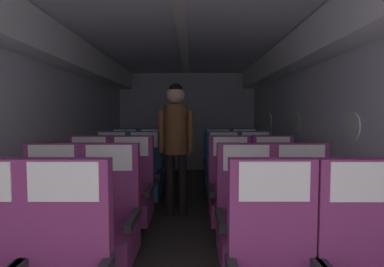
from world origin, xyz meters
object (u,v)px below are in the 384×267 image
object	(u,v)px
seat_d_left_aisle	(144,178)
seat_e_left_aisle	(152,167)
seat_c_left_window	(88,195)
flight_attendant	(176,134)
seat_d_left_window	(111,178)
seat_d_right_window	(225,179)
seat_b_right_window	(248,226)
seat_b_left_aisle	(107,226)
seat_c_left_aisle	(131,196)
seat_c_right_aisle	(276,195)
seat_e_left_window	(124,167)
seat_b_left_window	(48,225)
seat_b_right_aisle	(306,225)
seat_e_right_window	(219,167)
seat_d_right_aisle	(257,178)
seat_e_right_aisle	(246,167)
seat_c_right_window	(232,196)

from	to	relation	value
seat_d_left_aisle	seat_e_left_aisle	xyz separation A→B (m)	(-0.00, 0.84, 0.00)
seat_c_left_window	flight_attendant	distance (m)	1.27
seat_d_left_window	flight_attendant	distance (m)	1.06
seat_d_right_window	seat_b_right_window	bearing A→B (deg)	-90.11
seat_b_left_aisle	seat_c_left_aisle	xyz separation A→B (m)	(0.00, 0.85, 0.00)
seat_d_left_aisle	seat_d_right_window	world-z (taller)	same
seat_c_right_aisle	seat_e_left_window	bearing A→B (deg)	139.31
seat_b_left_window	seat_b_right_aisle	distance (m)	1.94
seat_c_right_aisle	seat_e_left_window	distance (m)	2.56
seat_b_left_window	seat_c_right_aisle	size ratio (longest dim) A/B	1.00
seat_c_right_aisle	seat_e_left_window	xyz separation A→B (m)	(-1.94, 1.67, 0.00)
seat_c_left_aisle	seat_d_left_window	distance (m)	0.97
seat_b_left_aisle	seat_c_left_window	size ratio (longest dim) A/B	1.00
seat_c_left_aisle	flight_attendant	world-z (taller)	flight_attendant
seat_b_left_window	seat_d_left_aisle	size ratio (longest dim) A/B	1.00
seat_c_left_window	seat_d_right_window	bearing A→B (deg)	28.61
seat_b_right_window	seat_e_left_aisle	world-z (taller)	same
seat_e_right_window	seat_d_right_window	bearing A→B (deg)	-89.94
seat_d_right_aisle	seat_e_left_window	bearing A→B (deg)	156.68
seat_c_left_window	seat_e_left_window	distance (m)	1.67
seat_c_left_aisle	seat_d_right_aisle	distance (m)	1.71
seat_b_right_window	seat_e_right_window	world-z (taller)	same
seat_d_right_aisle	seat_b_left_aisle	bearing A→B (deg)	-131.04
seat_e_right_aisle	seat_b_left_aisle	bearing A→B (deg)	-120.13
seat_d_left_window	seat_c_right_window	bearing A→B (deg)	-30.32
seat_e_left_window	seat_e_left_aisle	xyz separation A→B (m)	(0.44, -0.00, 0.00)
seat_b_left_window	seat_c_left_aisle	world-z (taller)	same
seat_e_right_aisle	seat_e_right_window	xyz separation A→B (m)	(-0.43, -0.01, 0.00)
seat_d_left_aisle	seat_e_right_window	distance (m)	1.36
seat_b_left_aisle	seat_d_left_aisle	xyz separation A→B (m)	(0.01, 1.70, 0.00)
seat_b_right_aisle	seat_c_left_window	size ratio (longest dim) A/B	1.00
seat_d_right_window	seat_e_left_window	bearing A→B (deg)	150.50
seat_d_right_aisle	seat_e_left_window	size ratio (longest dim) A/B	1.00
seat_d_right_window	seat_d_left_window	bearing A→B (deg)	179.14
seat_b_left_window	seat_d_right_aisle	bearing A→B (deg)	41.40
seat_b_left_window	seat_e_right_window	world-z (taller)	same
seat_d_right_aisle	flight_attendant	xyz separation A→B (m)	(-1.05, -0.15, 0.59)
seat_b_left_window	seat_c_left_aisle	bearing A→B (deg)	61.92
seat_e_left_aisle	seat_e_right_aisle	distance (m)	1.49
seat_b_left_aisle	seat_c_left_window	world-z (taller)	same
seat_c_left_aisle	flight_attendant	bearing A→B (deg)	58.43
seat_c_left_window	seat_e_right_window	bearing A→B (deg)	48.18
seat_c_right_window	seat_e_right_aisle	bearing A→B (deg)	75.46
seat_d_left_window	seat_d_right_window	size ratio (longest dim) A/B	1.00
seat_c_right_window	seat_e_left_aisle	size ratio (longest dim) A/B	1.00
seat_c_right_aisle	seat_e_right_aisle	size ratio (longest dim) A/B	1.00
seat_b_left_window	seat_c_left_aisle	distance (m)	0.96
seat_c_left_window	seat_e_left_window	bearing A→B (deg)	89.80
seat_e_left_aisle	seat_b_right_window	bearing A→B (deg)	-67.39
seat_b_right_window	seat_e_left_aisle	distance (m)	2.75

